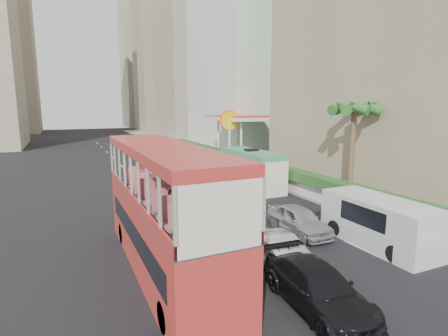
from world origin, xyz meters
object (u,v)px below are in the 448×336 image
panel_van_far (211,162)px  car_silver_lane_b (298,233)px  double_decker_bus (164,209)px  palm_tree (352,155)px  car_black (316,307)px  panel_van_near (379,222)px  shell_station (244,139)px  van_asset (209,187)px  minibus_far (251,170)px  minibus_near (211,173)px  car_silver_lane_a (279,270)px

panel_van_far → car_silver_lane_b: bearing=-103.0°
double_decker_bus → palm_tree: bearing=16.2°
car_black → panel_van_far: size_ratio=1.00×
panel_van_far → car_black: bearing=-109.5°
car_black → panel_van_far: (6.32, 23.92, 0.97)m
panel_van_near → panel_van_far: bearing=90.5°
shell_station → palm_tree: bearing=-96.6°
van_asset → minibus_far: size_ratio=0.73×
minibus_near → panel_van_far: 7.62m
van_asset → panel_van_far: size_ratio=1.03×
minibus_near → palm_tree: (6.70, -8.04, 2.02)m
car_silver_lane_a → car_black: (-0.42, -2.78, 0.00)m
double_decker_bus → panel_van_near: 10.16m
car_silver_lane_b → minibus_near: (-0.32, 11.02, 1.36)m
minibus_far → panel_van_far: bearing=90.5°
car_silver_lane_a → double_decker_bus: bearing=151.6°
car_silver_lane_b → panel_van_far: 18.26m
panel_van_near → double_decker_bus: bearing=170.3°
car_silver_lane_a → minibus_far: minibus_far is taller
double_decker_bus → van_asset: bearing=60.6°
car_silver_lane_b → minibus_far: 10.55m
car_silver_lane_b → shell_station: size_ratio=0.52×
panel_van_near → shell_station: bearing=77.1°
double_decker_bus → minibus_near: bearing=59.5°
van_asset → panel_van_near: bearing=-77.9°
car_silver_lane_b → car_black: bearing=-121.4°
double_decker_bus → panel_van_far: 21.60m
van_asset → panel_van_far: panel_van_far is taller
double_decker_bus → minibus_far: (10.23, 11.07, -1.01)m
minibus_near → shell_station: size_ratio=0.77×
palm_tree → panel_van_far: bearing=104.0°
car_black → palm_tree: 13.83m
van_asset → minibus_far: minibus_far is taller
panel_van_near → car_silver_lane_a: bearing=-176.9°
car_black → minibus_near: 17.29m
car_silver_lane_a → shell_station: (11.85, 25.08, 2.75)m
minibus_near → panel_van_near: 14.18m
car_silver_lane_a → car_silver_lane_b: (3.27, 3.10, 0.00)m
minibus_near → panel_van_near: (2.79, -13.90, -0.24)m
minibus_near → palm_tree: 10.66m
car_silver_lane_b → minibus_near: minibus_near is taller
car_silver_lane_a → minibus_near: 14.49m
car_silver_lane_a → car_black: bearing=-100.3°
shell_station → panel_van_far: bearing=-146.5°
double_decker_bus → panel_van_far: bearing=62.2°
double_decker_bus → palm_tree: (13.80, 4.00, 0.85)m
car_black → van_asset: bearing=83.0°
car_black → van_asset: 18.15m
car_black → panel_van_near: (6.16, 3.00, 1.12)m
minibus_near → panel_van_far: bearing=69.5°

